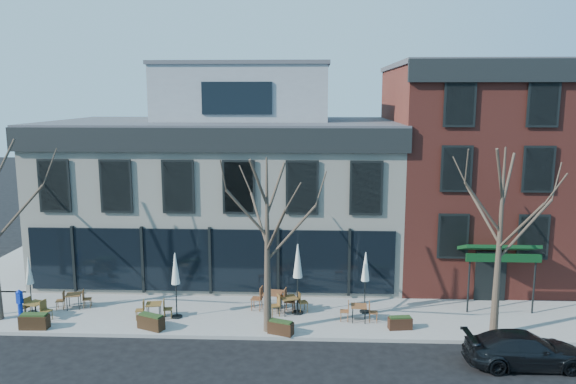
{
  "coord_description": "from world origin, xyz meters",
  "views": [
    {
      "loc": [
        4.75,
        -25.24,
        9.54
      ],
      "look_at": [
        3.56,
        2.0,
        4.83
      ],
      "focal_mm": 35.0,
      "sensor_mm": 36.0,
      "label": 1
    }
  ],
  "objects_px": {
    "parked_sedan": "(525,350)",
    "call_box": "(20,303)",
    "cafe_set_0": "(35,308)",
    "umbrella_0": "(29,274)"
  },
  "relations": [
    {
      "from": "cafe_set_0",
      "to": "umbrella_0",
      "type": "height_order",
      "value": "umbrella_0"
    },
    {
      "from": "parked_sedan",
      "to": "call_box",
      "type": "distance_m",
      "value": 20.17
    },
    {
      "from": "parked_sedan",
      "to": "cafe_set_0",
      "type": "height_order",
      "value": "parked_sedan"
    },
    {
      "from": "call_box",
      "to": "cafe_set_0",
      "type": "xyz_separation_m",
      "value": [
        0.59,
        0.12,
        -0.26
      ]
    },
    {
      "from": "parked_sedan",
      "to": "call_box",
      "type": "xyz_separation_m",
      "value": [
        -19.94,
        3.02,
        0.23
      ]
    },
    {
      "from": "call_box",
      "to": "umbrella_0",
      "type": "distance_m",
      "value": 1.3
    },
    {
      "from": "umbrella_0",
      "to": "parked_sedan",
      "type": "bearing_deg",
      "value": -10.67
    },
    {
      "from": "parked_sedan",
      "to": "call_box",
      "type": "height_order",
      "value": "call_box"
    },
    {
      "from": "call_box",
      "to": "umbrella_0",
      "type": "xyz_separation_m",
      "value": [
        0.12,
        0.71,
        1.08
      ]
    },
    {
      "from": "call_box",
      "to": "cafe_set_0",
      "type": "height_order",
      "value": "call_box"
    }
  ]
}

